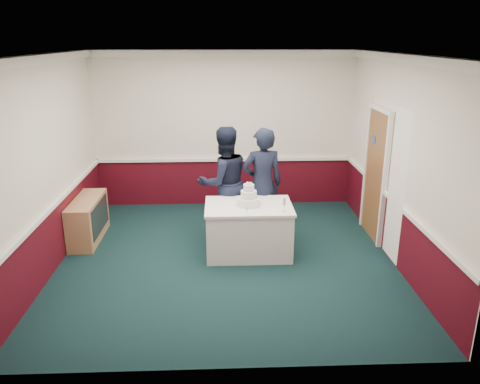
{
  "coord_description": "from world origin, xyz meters",
  "views": [
    {
      "loc": [
        -0.06,
        -6.46,
        3.21
      ],
      "look_at": [
        0.2,
        -0.1,
        1.1
      ],
      "focal_mm": 35.0,
      "sensor_mm": 36.0,
      "label": 1
    }
  ],
  "objects_px": {
    "cake_knife": "(247,210)",
    "person_man": "(224,182)",
    "cake_table": "(249,229)",
    "sideboard": "(88,219)",
    "person_woman": "(262,184)",
    "wedding_cake": "(249,198)",
    "champagne_flute": "(284,202)"
  },
  "relations": [
    {
      "from": "sideboard",
      "to": "person_man",
      "type": "distance_m",
      "value": 2.33
    },
    {
      "from": "sideboard",
      "to": "person_woman",
      "type": "distance_m",
      "value": 2.94
    },
    {
      "from": "sideboard",
      "to": "wedding_cake",
      "type": "height_order",
      "value": "wedding_cake"
    },
    {
      "from": "champagne_flute",
      "to": "person_man",
      "type": "xyz_separation_m",
      "value": [
        -0.87,
        1.0,
        0.0
      ]
    },
    {
      "from": "cake_table",
      "to": "person_man",
      "type": "distance_m",
      "value": 0.97
    },
    {
      "from": "person_man",
      "to": "cake_knife",
      "type": "bearing_deg",
      "value": 88.35
    },
    {
      "from": "champagne_flute",
      "to": "person_woman",
      "type": "bearing_deg",
      "value": 105.27
    },
    {
      "from": "cake_knife",
      "to": "person_woman",
      "type": "bearing_deg",
      "value": 84.02
    },
    {
      "from": "sideboard",
      "to": "person_man",
      "type": "bearing_deg",
      "value": 2.37
    },
    {
      "from": "cake_knife",
      "to": "person_man",
      "type": "bearing_deg",
      "value": 123.64
    },
    {
      "from": "sideboard",
      "to": "cake_table",
      "type": "relative_size",
      "value": 0.91
    },
    {
      "from": "person_man",
      "to": "person_woman",
      "type": "height_order",
      "value": "same"
    },
    {
      "from": "sideboard",
      "to": "cake_table",
      "type": "xyz_separation_m",
      "value": [
        2.62,
        -0.63,
        0.05
      ]
    },
    {
      "from": "wedding_cake",
      "to": "cake_knife",
      "type": "height_order",
      "value": "wedding_cake"
    },
    {
      "from": "person_man",
      "to": "wedding_cake",
      "type": "bearing_deg",
      "value": 95.23
    },
    {
      "from": "wedding_cake",
      "to": "cake_knife",
      "type": "distance_m",
      "value": 0.23
    },
    {
      "from": "person_man",
      "to": "person_woman",
      "type": "xyz_separation_m",
      "value": [
        0.62,
        -0.11,
        0.0
      ]
    },
    {
      "from": "champagne_flute",
      "to": "cake_knife",
      "type": "bearing_deg",
      "value": 171.42
    },
    {
      "from": "cake_knife",
      "to": "person_man",
      "type": "distance_m",
      "value": 0.99
    },
    {
      "from": "wedding_cake",
      "to": "person_woman",
      "type": "height_order",
      "value": "person_woman"
    },
    {
      "from": "sideboard",
      "to": "wedding_cake",
      "type": "relative_size",
      "value": 3.3
    },
    {
      "from": "cake_table",
      "to": "champagne_flute",
      "type": "bearing_deg",
      "value": -29.25
    },
    {
      "from": "sideboard",
      "to": "champagne_flute",
      "type": "relative_size",
      "value": 5.85
    },
    {
      "from": "sideboard",
      "to": "wedding_cake",
      "type": "xyz_separation_m",
      "value": [
        2.62,
        -0.63,
        0.55
      ]
    },
    {
      "from": "cake_table",
      "to": "person_woman",
      "type": "bearing_deg",
      "value": 67.17
    },
    {
      "from": "cake_table",
      "to": "wedding_cake",
      "type": "bearing_deg",
      "value": 90.0
    },
    {
      "from": "cake_table",
      "to": "wedding_cake",
      "type": "distance_m",
      "value": 0.5
    },
    {
      "from": "sideboard",
      "to": "wedding_cake",
      "type": "bearing_deg",
      "value": -13.47
    },
    {
      "from": "person_woman",
      "to": "wedding_cake",
      "type": "bearing_deg",
      "value": 58.75
    },
    {
      "from": "cake_table",
      "to": "wedding_cake",
      "type": "relative_size",
      "value": 3.63
    },
    {
      "from": "wedding_cake",
      "to": "cake_knife",
      "type": "relative_size",
      "value": 1.65
    },
    {
      "from": "cake_knife",
      "to": "sideboard",
      "type": "bearing_deg",
      "value": 175.8
    }
  ]
}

